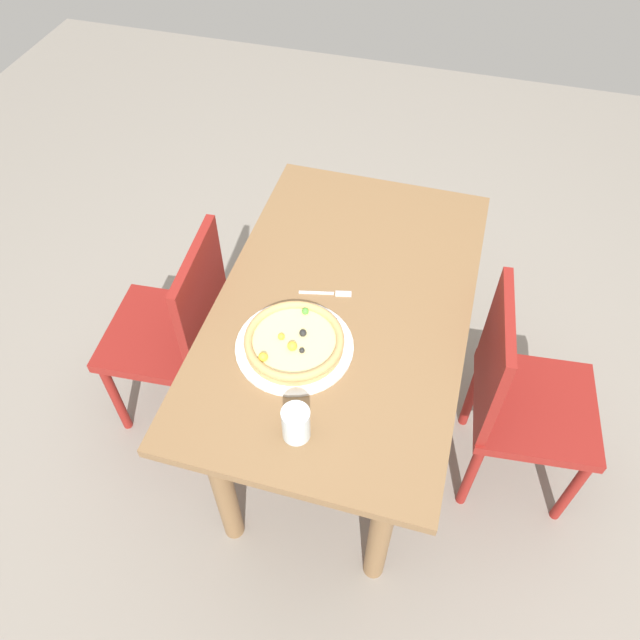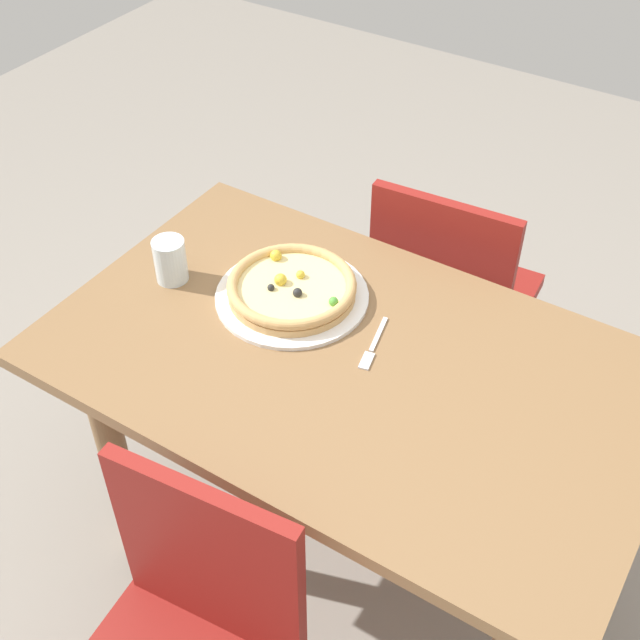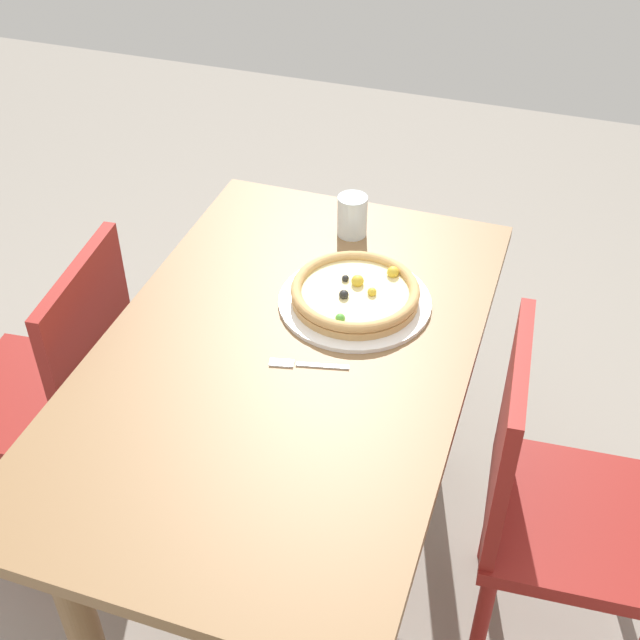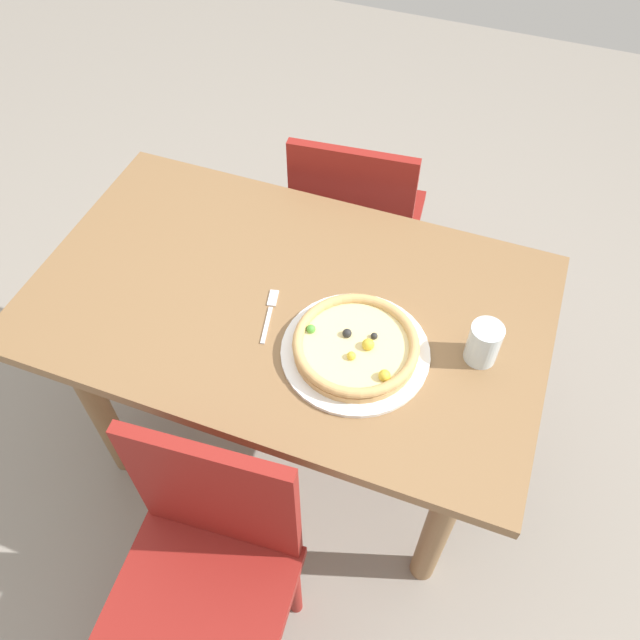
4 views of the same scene
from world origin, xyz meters
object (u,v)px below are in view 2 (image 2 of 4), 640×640
Objects in this scene: dining_table at (349,402)px; fork at (373,347)px; pizza at (292,287)px; drinking_glass at (170,260)px; plate at (292,296)px; chair_near at (449,299)px.

fork is at bearing -114.79° from dining_table.
dining_table is at bearing -37.45° from fork.
fork is (-0.23, 0.04, -0.03)m from pizza.
fork is 1.57× the size of drinking_glass.
dining_table is 0.27m from plate.
drinking_glass reaches higher than fork.
pizza is (0.21, -0.10, 0.16)m from dining_table.
dining_table is 0.62m from chair_near.
plate reaches higher than fork.
dining_table is 1.48× the size of chair_near.
dining_table is 3.70× the size of plate.
fork is at bearing 169.27° from plate.
chair_near is 8.21× the size of drinking_glass.
pizza is 2.75× the size of drinking_glass.
chair_near is at bearing -109.43° from pizza.
dining_table is at bearing 155.36° from plate.
chair_near reaches higher than dining_table.
dining_table is at bearing 179.21° from drinking_glass.
chair_near is 5.24× the size of fork.
pizza is 0.29m from drinking_glass.
dining_table is 4.41× the size of pizza.
fork is 0.51m from drinking_glass.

